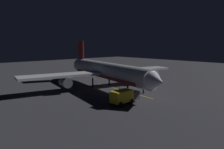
{
  "coord_description": "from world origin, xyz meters",
  "views": [
    {
      "loc": [
        33.06,
        38.29,
        10.5
      ],
      "look_at": [
        0.0,
        2.0,
        3.5
      ],
      "focal_mm": 34.8,
      "sensor_mm": 36.0,
      "label": 1
    }
  ],
  "objects": [
    {
      "name": "traffic_cone_near_right",
      "position": [
        -8.64,
        8.26,
        0.25
      ],
      "size": [
        0.5,
        0.5,
        0.55
      ],
      "color": "#EA590F",
      "rests_on": "ground_plane"
    },
    {
      "name": "apron_guide_stripe",
      "position": [
        -1.13,
        4.0,
        0.0
      ],
      "size": [
        2.49,
        19.7,
        0.01
      ],
      "primitive_type": "cube",
      "rotation": [
        0.0,
        0.0,
        -0.11
      ],
      "color": "gold",
      "rests_on": "ground_plane"
    },
    {
      "name": "ground_plane",
      "position": [
        0.0,
        0.0,
        -0.1
      ],
      "size": [
        180.0,
        180.0,
        0.2
      ],
      "primitive_type": "cube",
      "color": "#323239"
    },
    {
      "name": "ground_crew_worker",
      "position": [
        -2.25,
        9.44,
        0.89
      ],
      "size": [
        0.4,
        0.4,
        1.74
      ],
      "color": "black",
      "rests_on": "ground_plane"
    },
    {
      "name": "airliner",
      "position": [
        -0.12,
        -0.61,
        4.04
      ],
      "size": [
        39.15,
        38.76,
        11.27
      ],
      "color": "silver",
      "rests_on": "ground_plane"
    },
    {
      "name": "traffic_cone_near_left",
      "position": [
        -2.33,
        2.29,
        0.25
      ],
      "size": [
        0.5,
        0.5,
        0.55
      ],
      "color": "#EA590F",
      "rests_on": "ground_plane"
    },
    {
      "name": "catering_truck",
      "position": [
        -10.18,
        -0.3,
        1.21
      ],
      "size": [
        6.78,
        4.36,
        2.3
      ],
      "color": "navy",
      "rests_on": "ground_plane"
    },
    {
      "name": "baggage_truck",
      "position": [
        6.49,
        12.27,
        1.26
      ],
      "size": [
        5.9,
        2.46,
        2.47
      ],
      "color": "gold",
      "rests_on": "ground_plane"
    }
  ]
}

